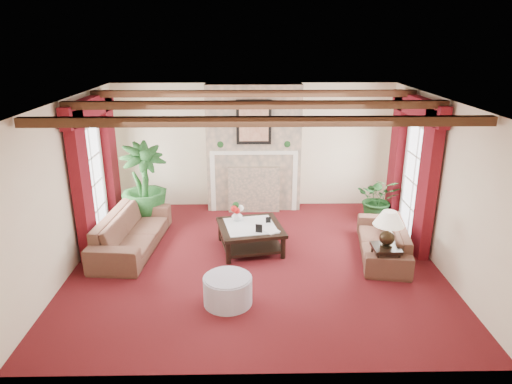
{
  "coord_description": "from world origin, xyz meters",
  "views": [
    {
      "loc": [
        -0.13,
        -6.97,
        3.65
      ],
      "look_at": [
        0.01,
        0.4,
        1.1
      ],
      "focal_mm": 32.0,
      "sensor_mm": 36.0,
      "label": 1
    }
  ],
  "objects_px": {
    "potted_palm": "(145,201)",
    "side_table": "(385,260)",
    "sofa_left": "(131,226)",
    "ottoman": "(228,290)",
    "sofa_right": "(383,235)",
    "coffee_table": "(250,237)"
  },
  "relations": [
    {
      "from": "sofa_right",
      "to": "sofa_left",
      "type": "bearing_deg",
      "value": -85.08
    },
    {
      "from": "sofa_left",
      "to": "ottoman",
      "type": "bearing_deg",
      "value": -130.74
    },
    {
      "from": "potted_palm",
      "to": "coffee_table",
      "type": "xyz_separation_m",
      "value": [
        2.12,
        -1.26,
        -0.24
      ]
    },
    {
      "from": "potted_palm",
      "to": "coffee_table",
      "type": "distance_m",
      "value": 2.48
    },
    {
      "from": "sofa_left",
      "to": "coffee_table",
      "type": "relative_size",
      "value": 2.1
    },
    {
      "from": "sofa_right",
      "to": "side_table",
      "type": "height_order",
      "value": "sofa_right"
    },
    {
      "from": "sofa_right",
      "to": "potted_palm",
      "type": "xyz_separation_m",
      "value": [
        -4.42,
        1.53,
        0.09
      ]
    },
    {
      "from": "sofa_left",
      "to": "coffee_table",
      "type": "height_order",
      "value": "sofa_left"
    },
    {
      "from": "potted_palm",
      "to": "side_table",
      "type": "xyz_separation_m",
      "value": [
        4.26,
        -2.23,
        -0.21
      ]
    },
    {
      "from": "sofa_right",
      "to": "potted_palm",
      "type": "height_order",
      "value": "potted_palm"
    },
    {
      "from": "potted_palm",
      "to": "side_table",
      "type": "relative_size",
      "value": 3.81
    },
    {
      "from": "potted_palm",
      "to": "side_table",
      "type": "distance_m",
      "value": 4.81
    },
    {
      "from": "ottoman",
      "to": "sofa_right",
      "type": "bearing_deg",
      "value": 29.38
    },
    {
      "from": "sofa_left",
      "to": "sofa_right",
      "type": "relative_size",
      "value": 1.16
    },
    {
      "from": "potted_palm",
      "to": "ottoman",
      "type": "distance_m",
      "value": 3.51
    },
    {
      "from": "coffee_table",
      "to": "sofa_left",
      "type": "bearing_deg",
      "value": 166.87
    },
    {
      "from": "sofa_left",
      "to": "sofa_right",
      "type": "distance_m",
      "value": 4.43
    },
    {
      "from": "sofa_left",
      "to": "side_table",
      "type": "bearing_deg",
      "value": -98.8
    },
    {
      "from": "sofa_right",
      "to": "ottoman",
      "type": "distance_m",
      "value": 3.03
    },
    {
      "from": "coffee_table",
      "to": "side_table",
      "type": "xyz_separation_m",
      "value": [
        2.13,
        -0.96,
        0.02
      ]
    },
    {
      "from": "sofa_left",
      "to": "potted_palm",
      "type": "bearing_deg",
      "value": 5.07
    },
    {
      "from": "side_table",
      "to": "sofa_right",
      "type": "bearing_deg",
      "value": 76.81
    }
  ]
}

